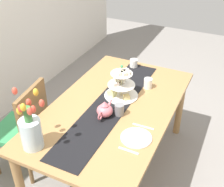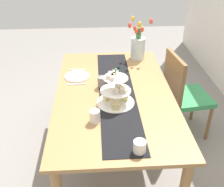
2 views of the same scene
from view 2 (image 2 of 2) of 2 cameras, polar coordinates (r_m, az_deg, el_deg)
The scene contains 13 objects.
ground_plane at distance 2.77m, azimuth 0.36°, elevation -12.78°, with size 8.00×8.00×0.00m, color gray.
dining_table at distance 2.37m, azimuth 0.41°, elevation -1.67°, with size 1.70×0.98×0.73m.
chair_left at distance 2.85m, azimuth 14.48°, elevation 0.25°, with size 0.47×0.47×0.91m.
table_runner at distance 2.32m, azimuth 0.97°, elevation 0.34°, with size 1.57×0.30×0.00m, color black.
tiered_cake_stand at distance 2.13m, azimuth 0.87°, elevation 0.29°, with size 0.30×0.30×0.30m.
teapot at distance 2.43m, azimuth 0.16°, elevation 3.41°, with size 0.24×0.13×0.14m.
tulip_vase at distance 2.90m, azimuth 5.43°, elevation 10.01°, with size 0.21×0.25×0.44m.
cream_jug at distance 1.73m, azimuth 5.76°, elevation -10.99°, with size 0.08×0.08×0.09m, color white.
dinner_plate_left at distance 2.58m, azimuth -7.31°, elevation 3.57°, with size 0.23×0.23×0.01m, color white.
fork_left at distance 2.71m, azimuth -7.17°, elevation 4.97°, with size 0.02×0.15×0.01m, color silver.
knife_left at distance 2.46m, azimuth -7.46°, elevation 1.95°, with size 0.01×0.17×0.01m, color silver.
mug_grey at distance 2.37m, azimuth -2.10°, elevation 2.42°, with size 0.08×0.08×0.10m, color slate.
mug_white_text at distance 1.96m, azimuth -3.63°, elevation -4.76°, with size 0.08×0.08×0.10m, color white.
Camera 2 is at (1.98, -0.14, 1.94)m, focal length 43.88 mm.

